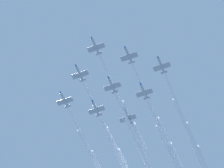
{
  "coord_description": "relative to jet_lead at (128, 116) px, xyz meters",
  "views": [
    {
      "loc": [
        -52.95,
        101.35,
        -18.49
      ],
      "look_at": [
        0.0,
        0.0,
        205.96
      ],
      "focal_mm": 83.24,
      "sensor_mm": 36.0,
      "label": 1
    }
  ],
  "objects": [
    {
      "name": "jet_lead",
      "position": [
        0.0,
        0.0,
        0.0
      ],
      "size": [
        11.33,
        68.7,
        3.76
      ],
      "color": "#9EA3AD"
    },
    {
      "name": "jet_port_inner",
      "position": [
        -11.55,
        -18.71,
        -0.24
      ],
      "size": [
        11.71,
        79.98,
        3.86
      ],
      "color": "#9EA3AD"
    },
    {
      "name": "jet_starboard_inner",
      "position": [
        14.22,
        -10.28,
        0.05
      ],
      "size": [
        12.21,
        70.71,
        3.78
      ],
      "color": "#9EA3AD"
    },
    {
      "name": "jet_port_mid",
      "position": [
        3.07,
        -27.23,
        -3.68
      ],
      "size": [
        13.13,
        79.3,
        3.76
      ],
      "color": "#9EA3AD"
    },
    {
      "name": "jet_starboard_mid",
      "position": [
        -23.42,
        -26.25,
        -1.57
      ],
      "size": [
        11.51,
        74.13,
        3.81
      ],
      "color": "#9EA3AD"
    },
    {
      "name": "jet_port_outer",
      "position": [
        27.79,
        -19.08,
        -0.65
      ],
      "size": [
        12.13,
        70.44,
        3.85
      ],
      "color": "#9EA3AD"
    },
    {
      "name": "jet_starboard_outer",
      "position": [
        -9.05,
        -38.53,
        -1.38
      ],
      "size": [
        12.62,
        79.22,
        3.83
      ],
      "color": "#9EA3AD"
    }
  ]
}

